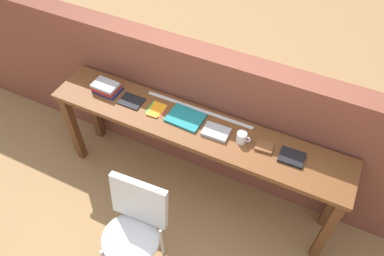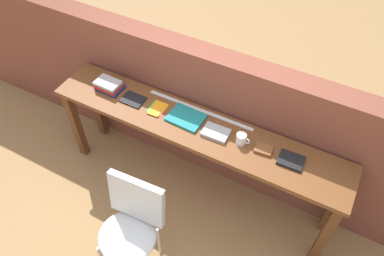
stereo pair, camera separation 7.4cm
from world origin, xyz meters
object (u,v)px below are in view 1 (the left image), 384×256
object	(u,v)px
book_open_centre	(185,118)
book_repair_rightmost	(292,157)
pamphlet_pile_colourful	(156,109)
mug	(242,138)
leather_journal_brown	(264,147)
chair_white_moulded	(134,226)
magazine_cycling	(131,101)
book_stack_leftmost	(106,87)

from	to	relation	value
book_open_centre	book_repair_rightmost	world-z (taller)	book_repair_rightmost
pamphlet_pile_colourful	mug	world-z (taller)	mug
leather_journal_brown	book_repair_rightmost	size ratio (longest dim) A/B	0.72
mug	chair_white_moulded	bearing A→B (deg)	-121.41
chair_white_moulded	mug	xyz separation A→B (m)	(0.50, 0.81, 0.40)
chair_white_moulded	pamphlet_pile_colourful	size ratio (longest dim) A/B	5.13
leather_journal_brown	book_open_centre	bearing A→B (deg)	173.61
pamphlet_pile_colourful	mug	size ratio (longest dim) A/B	1.58
book_open_centre	mug	bearing A→B (deg)	-0.32
pamphlet_pile_colourful	book_repair_rightmost	bearing A→B (deg)	-0.08
mug	magazine_cycling	bearing A→B (deg)	179.87
magazine_cycling	pamphlet_pile_colourful	size ratio (longest dim) A/B	1.13
chair_white_moulded	book_repair_rightmost	size ratio (longest dim) A/B	4.91
book_stack_leftmost	pamphlet_pile_colourful	world-z (taller)	book_stack_leftmost
book_repair_rightmost	book_stack_leftmost	bearing A→B (deg)	177.75
pamphlet_pile_colourful	leather_journal_brown	bearing A→B (deg)	0.11
book_stack_leftmost	book_open_centre	distance (m)	0.75
leather_journal_brown	chair_white_moulded	bearing A→B (deg)	-134.45
chair_white_moulded	magazine_cycling	distance (m)	1.01
magazine_cycling	mug	world-z (taller)	mug
pamphlet_pile_colourful	book_open_centre	distance (m)	0.26
chair_white_moulded	book_stack_leftmost	world-z (taller)	book_stack_leftmost
magazine_cycling	book_stack_leftmost	bearing A→B (deg)	175.80
book_stack_leftmost	chair_white_moulded	bearing A→B (deg)	-48.71
pamphlet_pile_colourful	leather_journal_brown	distance (m)	0.92
chair_white_moulded	leather_journal_brown	bearing A→B (deg)	50.93
chair_white_moulded	book_stack_leftmost	size ratio (longest dim) A/B	3.92
chair_white_moulded	book_open_centre	bearing A→B (deg)	89.18
mug	book_repair_rightmost	distance (m)	0.39
book_open_centre	mug	size ratio (longest dim) A/B	2.55
book_repair_rightmost	pamphlet_pile_colourful	bearing A→B (deg)	178.13
pamphlet_pile_colourful	book_open_centre	xyz separation A→B (m)	(0.26, 0.01, 0.00)
book_open_centre	mug	distance (m)	0.49
magazine_cycling	mug	distance (m)	0.98
mug	leather_journal_brown	world-z (taller)	mug
chair_white_moulded	mug	world-z (taller)	mug
book_stack_leftmost	mug	distance (m)	1.23
book_repair_rightmost	mug	bearing A→B (deg)	179.69
book_open_centre	book_repair_rightmost	size ratio (longest dim) A/B	1.55
chair_white_moulded	book_repair_rightmost	bearing A→B (deg)	43.03
book_stack_leftmost	leather_journal_brown	bearing A→B (deg)	-0.39
pamphlet_pile_colourful	book_stack_leftmost	bearing A→B (deg)	178.65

